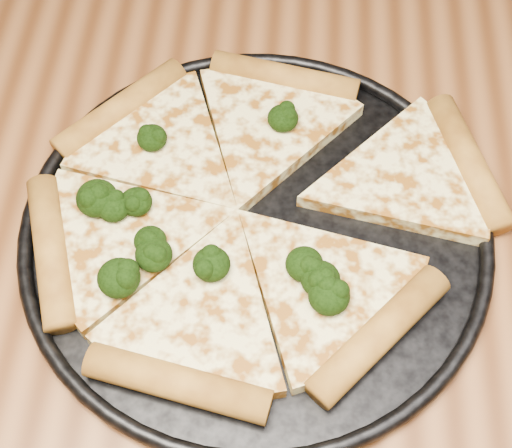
{
  "coord_description": "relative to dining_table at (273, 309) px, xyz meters",
  "views": [
    {
      "loc": [
        0.0,
        -0.3,
        1.3
      ],
      "look_at": [
        -0.02,
        0.02,
        0.77
      ],
      "focal_mm": 53.26,
      "sensor_mm": 36.0,
      "label": 1
    }
  ],
  "objects": [
    {
      "name": "dining_table",
      "position": [
        0.0,
        0.0,
        0.0
      ],
      "size": [
        1.2,
        0.9,
        0.75
      ],
      "color": "brown",
      "rests_on": "ground"
    },
    {
      "name": "pizza_pan",
      "position": [
        -0.02,
        0.02,
        0.1
      ],
      "size": [
        0.39,
        0.39,
        0.02
      ],
      "color": "black",
      "rests_on": "dining_table"
    },
    {
      "name": "broccoli_florets",
      "position": [
        -0.06,
        0.0,
        0.12
      ],
      "size": [
        0.22,
        0.2,
        0.03
      ],
      "color": "black",
      "rests_on": "pizza"
    },
    {
      "name": "pizza",
      "position": [
        -0.02,
        0.04,
        0.11
      ],
      "size": [
        0.41,
        0.36,
        0.03
      ],
      "rotation": [
        0.0,
        0.0,
        -0.21
      ],
      "color": "#F8E998",
      "rests_on": "pizza_pan"
    }
  ]
}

